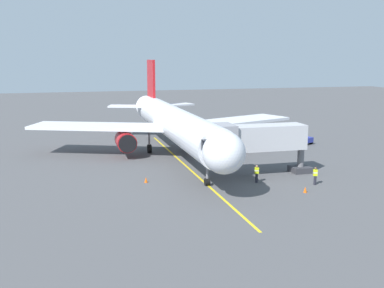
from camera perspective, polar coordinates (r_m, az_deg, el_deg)
name	(u,v)px	position (r m, az deg, el deg)	size (l,w,h in m)	color
ground_plane	(169,155)	(58.44, -2.86, -1.29)	(220.00, 220.00, 0.00)	#4C4C4F
apron_lead_in_line	(188,168)	(51.59, -0.50, -2.87)	(0.24, 40.00, 0.01)	yellow
airplane	(174,124)	(56.82, -2.18, 2.47)	(34.80, 40.24, 11.50)	silver
jet_bridge	(251,139)	(47.82, 7.16, 0.57)	(11.42, 3.23, 5.40)	#B7B7BC
ground_crew_marshaller	(257,174)	(45.83, 7.83, -3.56)	(0.43, 0.30, 1.71)	#23232D
ground_crew_wing_walker	(181,138)	(64.64, -1.37, 0.67)	(0.26, 0.41, 1.71)	#23232D
ground_crew_loader	(315,176)	(46.11, 14.69, -3.73)	(0.46, 0.36, 1.71)	#23232D
tug_near_nose	(303,139)	(67.26, 13.31, 0.62)	(2.29, 2.70, 1.50)	#2D3899
safety_cone_nose_left	(305,190)	(43.45, 13.55, -5.39)	(0.32, 0.32, 0.55)	#F2590F
safety_cone_nose_right	(146,180)	(45.75, -5.60, -4.33)	(0.32, 0.32, 0.55)	#F2590F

